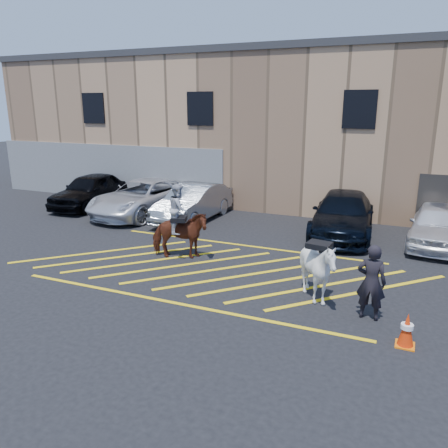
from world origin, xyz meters
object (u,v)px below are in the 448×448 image
at_px(car_white_pickup, 143,197).
at_px(mounted_bay, 179,229).
at_px(car_blue_suv, 343,214).
at_px(car_silver_sedan, 193,203).
at_px(handler, 371,282).
at_px(car_black_suv, 91,190).
at_px(traffic_cone, 407,330).
at_px(car_white_suv, 437,225).
at_px(saddled_white, 318,270).

relative_size(car_white_pickup, mounted_bay, 2.30).
relative_size(car_blue_suv, mounted_bay, 2.20).
height_order(car_white_pickup, car_blue_suv, car_blue_suv).
xyz_separation_m(car_silver_sedan, handler, (7.74, -6.39, 0.14)).
relative_size(car_black_suv, traffic_cone, 6.44).
xyz_separation_m(car_white_pickup, handler, (10.27, -6.45, 0.12)).
bearing_deg(car_white_pickup, car_silver_sedan, 5.59).
xyz_separation_m(car_black_suv, traffic_cone, (14.28, -7.74, -0.44)).
bearing_deg(traffic_cone, car_black_suv, 151.56).
distance_m(car_white_pickup, handler, 12.13).
bearing_deg(traffic_cone, mounted_bay, 156.95).
height_order(car_black_suv, traffic_cone, car_black_suv).
height_order(car_black_suv, car_white_suv, car_black_suv).
xyz_separation_m(car_silver_sedan, traffic_cone, (8.56, -7.36, -0.40)).
xyz_separation_m(car_black_suv, handler, (13.47, -6.77, 0.10)).
bearing_deg(car_black_suv, car_white_pickup, -8.54).
distance_m(car_black_suv, car_silver_sedan, 5.74).
xyz_separation_m(car_blue_suv, saddled_white, (0.28, -6.29, 0.06)).
bearing_deg(traffic_cone, car_blue_suv, 107.26).
relative_size(car_white_pickup, handler, 3.10).
bearing_deg(car_white_suv, car_silver_sedan, -173.84).
bearing_deg(saddled_white, car_black_suv, 152.56).
relative_size(mounted_bay, saddled_white, 1.43).
height_order(mounted_bay, saddled_white, mounted_bay).
distance_m(car_white_suv, mounted_bay, 8.96).
bearing_deg(car_black_suv, mounted_bay, -35.77).
relative_size(car_black_suv, mounted_bay, 1.94).
distance_m(saddled_white, traffic_cone, 2.59).
bearing_deg(saddled_white, car_silver_sedan, 137.33).
distance_m(car_white_pickup, car_white_suv, 11.93).
distance_m(car_white_pickup, mounted_bay, 6.23).
xyz_separation_m(car_white_suv, mounted_bay, (-7.65, -4.67, 0.25)).
relative_size(car_black_suv, handler, 2.62).
bearing_deg(handler, car_white_suv, -100.02).
bearing_deg(car_white_suv, handler, -99.19).
height_order(car_blue_suv, mounted_bay, mounted_bay).
distance_m(car_white_pickup, saddled_white, 10.79).
bearing_deg(handler, mounted_bay, -13.75).
bearing_deg(car_silver_sedan, saddled_white, -40.13).
distance_m(car_blue_suv, traffic_cone, 8.08).
bearing_deg(traffic_cone, car_white_pickup, 146.22).
distance_m(car_white_suv, saddled_white, 6.82).
bearing_deg(car_silver_sedan, car_white_pickup, -178.82).
distance_m(car_blue_suv, handler, 6.92).
distance_m(car_silver_sedan, mounted_bay, 4.80).
relative_size(car_silver_sedan, mounted_bay, 1.91).
bearing_deg(car_white_suv, traffic_cone, -91.42).
height_order(car_blue_suv, traffic_cone, car_blue_suv).
bearing_deg(mounted_bay, car_white_suv, 31.39).
bearing_deg(traffic_cone, handler, 130.11).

